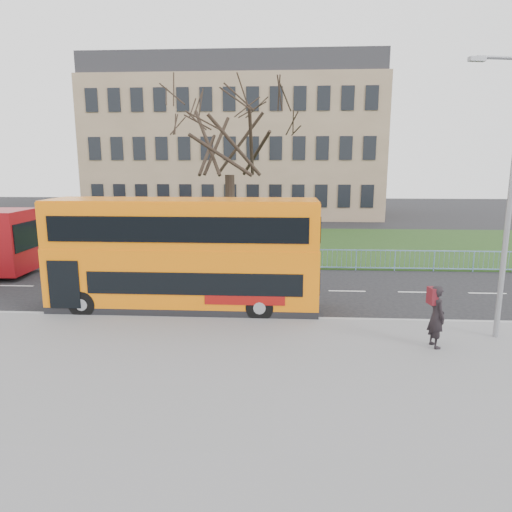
{
  "coord_description": "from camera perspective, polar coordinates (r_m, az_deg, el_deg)",
  "views": [
    {
      "loc": [
        0.14,
        -17.0,
        5.43
      ],
      "look_at": [
        -0.92,
        1.0,
        1.82
      ],
      "focal_mm": 32.0,
      "sensor_mm": 36.0,
      "label": 1
    }
  ],
  "objects": [
    {
      "name": "ground",
      "position": [
        17.85,
        2.78,
        -6.42
      ],
      "size": [
        120.0,
        120.0,
        0.0
      ],
      "primitive_type": "plane",
      "color": "black",
      "rests_on": "ground"
    },
    {
      "name": "pavement",
      "position": [
        11.58,
        2.38,
        -16.35
      ],
      "size": [
        80.0,
        10.5,
        0.12
      ],
      "primitive_type": "cube",
      "color": "slate",
      "rests_on": "ground"
    },
    {
      "name": "kerb",
      "position": [
        16.36,
        2.72,
        -7.84
      ],
      "size": [
        80.0,
        0.2,
        0.14
      ],
      "primitive_type": "cube",
      "color": "gray",
      "rests_on": "ground"
    },
    {
      "name": "grass_verge",
      "position": [
        31.76,
        3.08,
        1.52
      ],
      "size": [
        80.0,
        15.4,
        0.08
      ],
      "primitive_type": "cube",
      "color": "#1E3814",
      "rests_on": "ground"
    },
    {
      "name": "guard_railing",
      "position": [
        24.1,
        2.97,
        -0.39
      ],
      "size": [
        40.0,
        0.12,
        1.1
      ],
      "primitive_type": null,
      "color": "#749CCE",
      "rests_on": "ground"
    },
    {
      "name": "bare_tree",
      "position": [
        27.19,
        -3.33,
        12.03
      ],
      "size": [
        7.98,
        7.98,
        11.4
      ],
      "primitive_type": null,
      "color": "black",
      "rests_on": "grass_verge"
    },
    {
      "name": "civic_building",
      "position": [
        52.28,
        -2.32,
        13.02
      ],
      "size": [
        30.0,
        15.0,
        14.0
      ],
      "primitive_type": "cube",
      "color": "#8C7459",
      "rests_on": "ground"
    },
    {
      "name": "yellow_bus",
      "position": [
        17.19,
        -8.99,
        0.44
      ],
      "size": [
        9.93,
        2.41,
        4.16
      ],
      "rotation": [
        0.0,
        0.0,
        -0.0
      ],
      "color": "orange",
      "rests_on": "ground"
    },
    {
      "name": "pedestrian",
      "position": [
        14.53,
        21.62,
        -7.05
      ],
      "size": [
        0.57,
        0.76,
        1.87
      ],
      "primitive_type": "imported",
      "rotation": [
        0.0,
        0.0,
        1.77
      ],
      "color": "black",
      "rests_on": "pavement"
    },
    {
      "name": "street_lamp",
      "position": [
        15.5,
        28.95,
        7.07
      ],
      "size": [
        1.75,
        0.46,
        8.29
      ],
      "rotation": [
        0.0,
        0.0,
        0.17
      ],
      "color": "gray",
      "rests_on": "pavement"
    }
  ]
}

